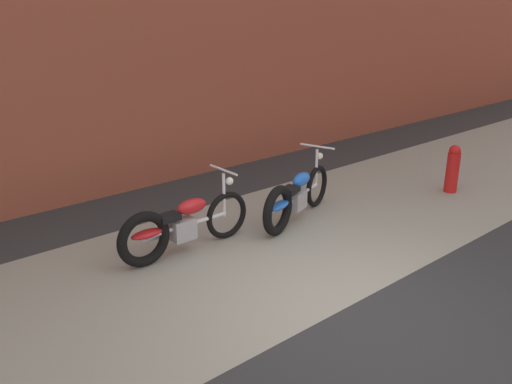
# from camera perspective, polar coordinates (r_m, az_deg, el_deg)

# --- Properties ---
(ground_plane) EXTENTS (80.00, 80.00, 0.00)m
(ground_plane) POSITION_cam_1_polar(r_m,az_deg,el_deg) (6.07, 9.89, -11.95)
(ground_plane) COLOR #2D2D30
(sidewalk_slab) EXTENTS (36.00, 3.50, 0.01)m
(sidewalk_slab) POSITION_cam_1_polar(r_m,az_deg,el_deg) (7.16, -0.86, -6.42)
(sidewalk_slab) COLOR gray
(sidewalk_slab) RESTS_ON ground
(brick_building_wall) EXTENTS (36.00, 0.50, 5.95)m
(brick_building_wall) POSITION_cam_1_polar(r_m,az_deg,el_deg) (9.35, -15.20, 18.03)
(brick_building_wall) COLOR brown
(brick_building_wall) RESTS_ON ground
(motorcycle_red) EXTENTS (2.01, 0.58, 1.03)m
(motorcycle_red) POSITION_cam_1_polar(r_m,az_deg,el_deg) (7.01, -8.40, -3.66)
(motorcycle_red) COLOR black
(motorcycle_red) RESTS_ON ground
(motorcycle_blue) EXTENTS (1.93, 0.86, 1.03)m
(motorcycle_blue) POSITION_cam_1_polar(r_m,az_deg,el_deg) (7.94, 4.05, -0.63)
(motorcycle_blue) COLOR black
(motorcycle_blue) RESTS_ON ground
(fire_hydrant) EXTENTS (0.22, 0.22, 0.84)m
(fire_hydrant) POSITION_cam_1_polar(r_m,az_deg,el_deg) (9.82, 20.26, 2.38)
(fire_hydrant) COLOR red
(fire_hydrant) RESTS_ON ground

